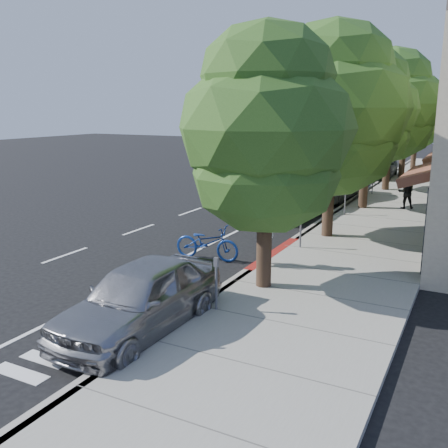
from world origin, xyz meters
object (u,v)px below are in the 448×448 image
Objects in this scene: street_tree_0 at (266,132)px; street_tree_1 at (333,111)px; street_tree_3 at (391,106)px; street_tree_4 at (406,114)px; bicycle at (207,242)px; near_car_a at (140,297)px; street_tree_2 at (368,111)px; street_tree_5 at (417,112)px; dark_suv_far at (379,166)px; white_pickup at (329,178)px; pedestrian at (406,192)px; silver_suv at (289,194)px; cyclist at (266,240)px; dark_sedan at (334,184)px.

street_tree_1 reaches higher than street_tree_0.
street_tree_4 is (0.00, 6.00, -0.46)m from street_tree_3.
bicycle is 5.42m from near_car_a.
street_tree_4 is at bearing 90.00° from street_tree_2.
street_tree_5 is 7.54m from dark_suv_far.
street_tree_3 is 1.61× the size of white_pickup.
street_tree_4 is at bearing 18.14° from dark_suv_far.
bicycle is at bearing 105.21° from near_car_a.
bicycle is 11.84m from pedestrian.
street_tree_1 reaches higher than silver_suv.
cyclist is at bearing 63.26° from pedestrian.
street_tree_0 is at bearing 67.73° from pedestrian.
near_car_a is at bearing -93.73° from street_tree_3.
street_tree_2 reaches higher than silver_suv.
silver_suv is (-2.32, 8.34, -0.03)m from cyclist.
silver_suv is at bearing -100.83° from dark_sedan.
dark_sedan is at bearing -101.09° from street_tree_4.
street_tree_3 is at bearing -77.23° from dark_suv_far.
near_car_a is at bearing -95.16° from street_tree_2.
street_tree_0 reaches higher than dark_suv_far.
street_tree_3 reaches higher than near_car_a.
dark_suv_far is 1.11× the size of near_car_a.
street_tree_0 is 0.85× the size of street_tree_3.
white_pickup is (-1.15, 3.04, -0.12)m from dark_sedan.
street_tree_4 is 1.36× the size of dark_sedan.
street_tree_0 is 3.78× the size of cyclist.
dark_sedan is at bearing -116.21° from street_tree_3.
white_pickup is (-3.10, 11.07, -3.92)m from street_tree_1.
street_tree_1 is 1.04× the size of street_tree_2.
street_tree_3 is at bearing 67.04° from dark_sedan.
street_tree_1 reaches higher than street_tree_5.
street_tree_0 is 1.08× the size of silver_suv.
pedestrian is (1.83, -11.32, -3.47)m from street_tree_4.
street_tree_5 is 1.60× the size of near_car_a.
street_tree_5 is 28.56m from cyclist.
street_tree_5 is 33.73m from near_car_a.
pedestrian is at bearing 80.02° from near_car_a.
dark_suv_far is (1.30, 21.75, 0.30)m from bicycle.
pedestrian is at bearing 74.68° from street_tree_1.
street_tree_3 is 5.30× the size of pedestrian.
dark_suv_far reaches higher than bicycle.
near_car_a is 16.50m from pedestrian.
street_tree_2 is 1.18× the size of silver_suv.
near_car_a is at bearing -91.51° from dark_suv_far.
street_tree_4 reaches higher than cyclist.
street_tree_5 reaches higher than street_tree_4.
dark_sedan is 1.01× the size of dark_suv_far.
street_tree_0 reaches higher than bicycle.
white_pickup is at bearing -114.10° from street_tree_4.
street_tree_0 is 17.69m from white_pickup.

